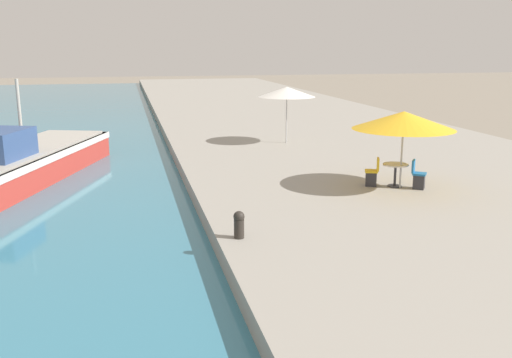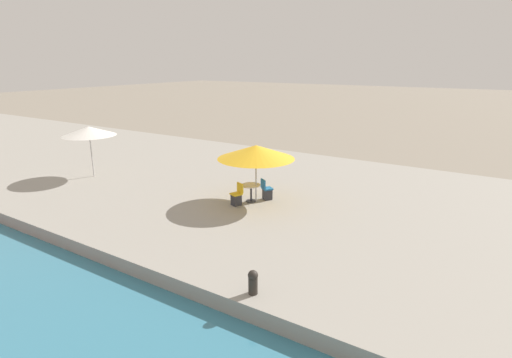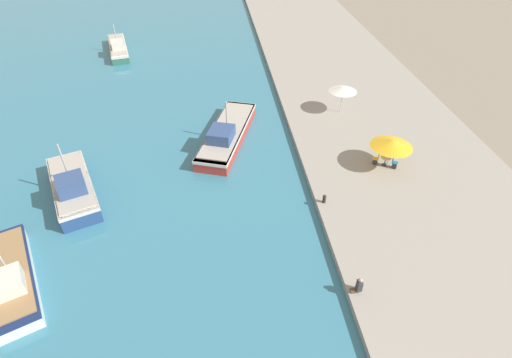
{
  "view_description": "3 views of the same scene",
  "coord_description": "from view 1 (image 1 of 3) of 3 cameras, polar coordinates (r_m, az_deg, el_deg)",
  "views": [
    {
      "loc": [
        -1.91,
        3.13,
        4.91
      ],
      "look_at": [
        1.5,
        18.1,
        1.31
      ],
      "focal_mm": 40.0,
      "sensor_mm": 36.0,
      "label": 1
    },
    {
      "loc": [
        -7.01,
        10.78,
        6.21
      ],
      "look_at": [
        6.44,
        19.23,
        1.51
      ],
      "focal_mm": 28.0,
      "sensor_mm": 36.0,
      "label": 2
    },
    {
      "loc": [
        -6.55,
        -4.78,
        19.0
      ],
      "look_at": [
        -4.0,
        18.0,
        1.11
      ],
      "focal_mm": 28.0,
      "sensor_mm": 36.0,
      "label": 3
    }
  ],
  "objects": [
    {
      "name": "cafe_chair_left",
      "position": [
        18.62,
        15.92,
        0.04
      ],
      "size": [
        0.58,
        0.57,
        0.91
      ],
      "rotation": [
        0.0,
        0.0,
        4.1
      ],
      "color": "#2D2D33",
      "rests_on": "quay_promenade"
    },
    {
      "name": "mooring_bollard",
      "position": [
        13.33,
        -1.71,
        -4.5
      ],
      "size": [
        0.26,
        0.26,
        0.65
      ],
      "color": "#2D2823",
      "rests_on": "quay_promenade"
    },
    {
      "name": "quay_promenade",
      "position": [
        35.59,
        3.47,
        5.64
      ],
      "size": [
        16.0,
        90.0,
        0.51
      ],
      "color": "gray",
      "rests_on": "ground_plane"
    },
    {
      "name": "cafe_umbrella_pink",
      "position": [
        18.27,
        14.55,
        5.7
      ],
      "size": [
        3.18,
        3.18,
        2.43
      ],
      "color": "#B7B7B7",
      "rests_on": "quay_promenade"
    },
    {
      "name": "cafe_umbrella_white",
      "position": [
        26.32,
        3.1,
        8.69
      ],
      "size": [
        2.62,
        2.62,
        2.58
      ],
      "color": "#B7B7B7",
      "rests_on": "quay_promenade"
    },
    {
      "name": "cafe_chair_right",
      "position": [
        18.66,
        11.52,
        0.31
      ],
      "size": [
        0.55,
        0.53,
        0.91
      ],
      "rotation": [
        0.0,
        0.0,
        1.19
      ],
      "color": "#2D2D33",
      "rests_on": "quay_promenade"
    },
    {
      "name": "fishing_boat_far",
      "position": [
        22.64,
        -22.39,
        1.66
      ],
      "size": [
        5.96,
        10.74,
        3.72
      ],
      "rotation": [
        0.0,
        0.0,
        -0.33
      ],
      "color": "red",
      "rests_on": "water_basin"
    },
    {
      "name": "cafe_table",
      "position": [
        18.67,
        13.76,
        0.85
      ],
      "size": [
        0.8,
        0.8,
        0.74
      ],
      "color": "#333338",
      "rests_on": "quay_promenade"
    }
  ]
}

